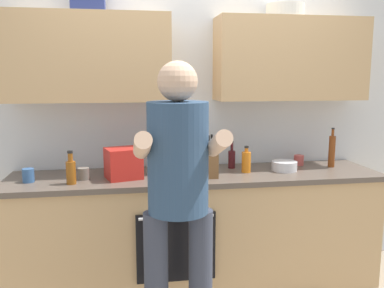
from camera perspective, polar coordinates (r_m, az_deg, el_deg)
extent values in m
plane|color=gray|center=(3.48, 0.67, -18.74)|extent=(12.00, 12.00, 0.00)
cube|color=silver|center=(3.45, -0.33, 2.88)|extent=(4.00, 0.06, 2.50)
cube|color=tan|center=(3.21, -14.21, 11.52)|extent=(1.21, 0.32, 0.65)
cube|color=tan|center=(3.46, 13.53, 11.36)|extent=(1.21, 0.32, 0.65)
cylinder|color=silver|center=(3.47, 12.80, 17.60)|extent=(0.30, 0.30, 0.10)
cube|color=tan|center=(3.30, 0.69, -12.13)|extent=(2.80, 0.60, 0.86)
cube|color=brown|center=(3.16, 0.70, -4.52)|extent=(2.84, 0.64, 0.04)
cube|color=black|center=(2.98, -2.20, -14.16)|extent=(0.56, 0.02, 0.50)
cylinder|color=silver|center=(2.87, -2.17, -10.13)|extent=(0.52, 0.02, 0.02)
cylinder|color=#383D4C|center=(2.52, -4.97, -19.02)|extent=(0.14, 0.14, 0.88)
cylinder|color=#383D4C|center=(2.55, 1.19, -18.64)|extent=(0.14, 0.14, 0.88)
cylinder|color=navy|center=(2.27, -1.97, -1.93)|extent=(0.34, 0.34, 0.62)
sphere|color=#D8AD8C|center=(2.23, -2.03, 8.71)|extent=(0.22, 0.22, 0.22)
cylinder|color=#D8AD8C|center=(2.12, -6.92, -0.25)|extent=(0.09, 0.31, 0.19)
cylinder|color=#D8AD8C|center=(2.18, 3.65, 0.03)|extent=(0.09, 0.31, 0.19)
cylinder|color=orange|center=(3.22, 7.54, -2.52)|extent=(0.07, 0.07, 0.16)
cylinder|color=orange|center=(3.20, 7.57, -0.83)|extent=(0.03, 0.03, 0.03)
cylinder|color=black|center=(3.20, 7.58, -0.42)|extent=(0.03, 0.03, 0.01)
cylinder|color=brown|center=(3.57, 18.84, -1.00)|extent=(0.05, 0.05, 0.26)
cylinder|color=brown|center=(3.54, 18.97, 1.50)|extent=(0.02, 0.02, 0.06)
cylinder|color=black|center=(3.54, 19.00, 2.04)|extent=(0.03, 0.03, 0.01)
cylinder|color=#8C4C14|center=(2.97, -16.45, -3.86)|extent=(0.07, 0.07, 0.16)
cylinder|color=#8C4C14|center=(2.94, -16.54, -1.79)|extent=(0.03, 0.03, 0.06)
cylinder|color=black|center=(2.94, -16.58, -1.07)|extent=(0.04, 0.04, 0.02)
cylinder|color=#471419|center=(3.36, 5.53, -2.16)|extent=(0.06, 0.06, 0.14)
cylinder|color=#471419|center=(3.34, 5.55, -0.38)|extent=(0.02, 0.02, 0.07)
cylinder|color=black|center=(3.33, 5.56, 0.30)|extent=(0.03, 0.03, 0.01)
cylinder|color=silver|center=(3.22, 1.70, -1.52)|extent=(0.06, 0.06, 0.26)
cylinder|color=silver|center=(3.19, 1.71, 1.24)|extent=(0.03, 0.03, 0.05)
cylinder|color=black|center=(3.19, 1.71, 1.83)|extent=(0.04, 0.04, 0.02)
cylinder|color=slate|center=(3.08, -14.83, -4.01)|extent=(0.08, 0.08, 0.09)
cylinder|color=#BF4C47|center=(3.58, 14.60, -2.18)|extent=(0.08, 0.08, 0.08)
cylinder|color=#33598C|center=(3.12, -21.78, -4.07)|extent=(0.08, 0.08, 0.10)
cylinder|color=silver|center=(3.34, 12.69, -2.99)|extent=(0.20, 0.20, 0.07)
cube|color=brown|center=(3.04, 2.52, -2.24)|extent=(0.10, 0.14, 0.26)
cylinder|color=black|center=(2.99, 2.34, 0.63)|extent=(0.02, 0.02, 0.06)
cylinder|color=black|center=(3.03, 2.75, 0.76)|extent=(0.02, 0.02, 0.06)
cylinder|color=#9E6647|center=(3.13, -2.83, -3.35)|extent=(0.12, 0.12, 0.10)
sphere|color=#2D6B28|center=(3.10, -2.85, -1.23)|extent=(0.17, 0.17, 0.17)
cube|color=red|center=(3.04, -9.50, -2.66)|extent=(0.29, 0.27, 0.22)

